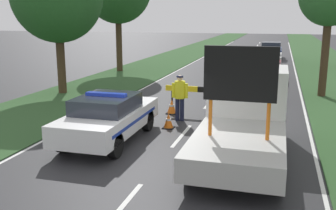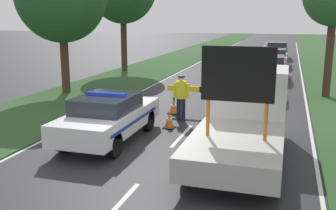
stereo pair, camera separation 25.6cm
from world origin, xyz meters
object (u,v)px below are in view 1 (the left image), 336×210
traffic_cone_near_police (215,114)px  traffic_cone_centre_front (172,107)px  traffic_cone_near_truck (168,121)px  queued_car_van_white (269,57)px  pedestrian_civilian (217,91)px  road_barrier (198,91)px  work_truck (245,113)px  queued_car_sedan_silver (255,81)px  queued_car_wagon_maroon (266,67)px  queued_car_hatch_blue (271,50)px  police_officer (180,94)px  police_car (109,117)px

traffic_cone_near_police → traffic_cone_centre_front: size_ratio=0.98×
traffic_cone_near_truck → queued_car_van_white: queued_car_van_white is taller
pedestrian_civilian → road_barrier: bearing=136.9°
work_truck → queued_car_sedan_silver: 8.21m
traffic_cone_near_truck → queued_car_sedan_silver: bearing=68.7°
queued_car_wagon_maroon → queued_car_hatch_blue: queued_car_hatch_blue is taller
traffic_cone_centre_front → queued_car_sedan_silver: size_ratio=0.13×
queued_car_sedan_silver → queued_car_wagon_maroon: queued_car_sedan_silver is taller
traffic_cone_near_police → queued_car_van_white: queued_car_van_white is taller
police_officer → pedestrian_civilian: pedestrian_civilian is taller
queued_car_sedan_silver → traffic_cone_centre_front: bearing=56.1°
pedestrian_civilian → traffic_cone_centre_front: 1.95m
police_officer → queued_car_sedan_silver: size_ratio=0.38×
police_officer → traffic_cone_near_truck: bearing=107.9°
police_officer → queued_car_hatch_blue: bearing=-72.4°
traffic_cone_near_truck → queued_car_hatch_blue: size_ratio=0.12×
work_truck → traffic_cone_centre_front: size_ratio=9.83×
traffic_cone_centre_front → queued_car_sedan_silver: (2.98, 4.43, 0.48)m
traffic_cone_near_truck → queued_car_wagon_maroon: bearing=77.1°
police_officer → traffic_cone_near_truck: size_ratio=3.18×
police_officer → traffic_cone_near_police: 1.51m
work_truck → queued_car_hatch_blue: 26.14m
police_car → traffic_cone_near_truck: 2.38m
police_car → traffic_cone_near_police: 4.32m
traffic_cone_centre_front → queued_car_hatch_blue: queued_car_hatch_blue is taller
traffic_cone_centre_front → queued_car_sedan_silver: 5.36m
work_truck → police_car: bearing=-1.1°
traffic_cone_near_police → queued_car_wagon_maroon: (1.40, 10.82, 0.47)m
traffic_cone_near_police → traffic_cone_near_truck: 1.98m
police_car → traffic_cone_near_truck: (1.42, 1.85, -0.50)m
queued_car_van_white → traffic_cone_near_police: bearing=85.4°
work_truck → queued_car_wagon_maroon: (0.06, 13.91, -0.37)m
queued_car_wagon_maroon → traffic_cone_near_police: bearing=82.6°
work_truck → traffic_cone_centre_front: (-3.19, 3.76, -0.84)m
police_car → road_barrier: size_ratio=1.73×
traffic_cone_centre_front → queued_car_wagon_maroon: size_ratio=0.13×
police_car → traffic_cone_near_police: (2.82, 3.24, -0.48)m
work_truck → police_officer: (-2.62, 2.81, -0.11)m
road_barrier → traffic_cone_near_truck: size_ratio=4.85×
pedestrian_civilian → traffic_cone_near_truck: bearing=-146.6°
pedestrian_civilian → traffic_cone_near_truck: (-1.36, -1.95, -0.76)m
pedestrian_civilian → queued_car_van_white: pedestrian_civilian is taller
police_officer → traffic_cone_centre_front: bearing=-35.1°
traffic_cone_near_truck → work_truck: bearing=-31.7°
traffic_cone_centre_front → queued_car_wagon_maroon: queued_car_wagon_maroon is taller
traffic_cone_centre_front → queued_car_van_white: 16.98m
police_officer → traffic_cone_near_truck: (-0.12, -1.11, -0.75)m
pedestrian_civilian → queued_car_sedan_silver: pedestrian_civilian is taller
traffic_cone_centre_front → queued_car_wagon_maroon: 10.66m
police_car → pedestrian_civilian: pedestrian_civilian is taller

